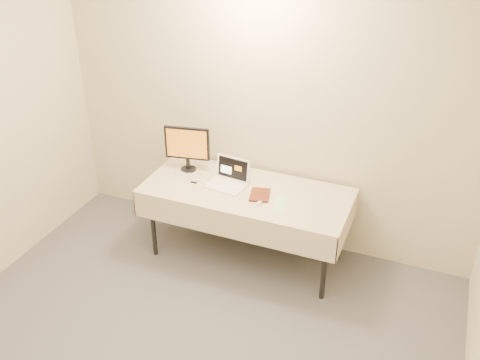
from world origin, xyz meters
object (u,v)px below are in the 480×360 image
at_px(table, 246,196).
at_px(monitor, 187,145).
at_px(laptop, 229,179).
at_px(book, 250,184).

bearing_deg(table, monitor, 167.56).
relative_size(laptop, monitor, 0.83).
xyz_separation_m(table, monitor, (-0.65, 0.14, 0.32)).
bearing_deg(book, laptop, 142.70).
bearing_deg(monitor, book, -27.43).
distance_m(table, monitor, 0.74).
bearing_deg(monitor, table, -23.16).
bearing_deg(book, monitor, 149.52).
bearing_deg(table, laptop, 168.58).
relative_size(monitor, book, 1.96).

